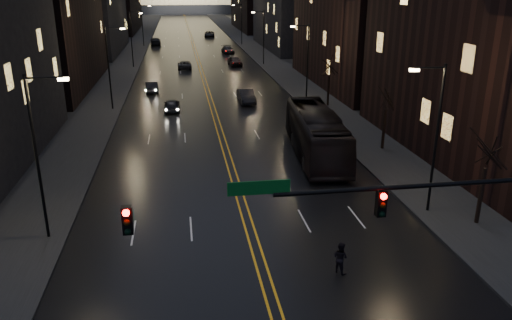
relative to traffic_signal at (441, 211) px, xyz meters
name	(u,v)px	position (x,y,z in m)	size (l,w,h in m)	color
road	(190,34)	(-5.91, 130.00, -5.09)	(20.00, 320.00, 0.02)	black
sidewalk_left	(139,34)	(-19.91, 130.00, -5.02)	(8.00, 320.00, 0.16)	black
sidewalk_right	(239,33)	(8.09, 130.00, -5.02)	(8.00, 320.00, 0.16)	black
center_line	(190,33)	(-5.91, 130.00, -5.08)	(0.62, 320.00, 0.01)	orange
building_left_far	(87,1)	(-26.91, 92.00, 4.90)	(12.00, 34.00, 20.00)	black
building_right_near	(508,0)	(15.09, 20.00, 6.90)	(12.00, 26.00, 24.00)	black
traffic_signal	(441,211)	(0.00, 0.00, 0.00)	(17.29, 0.45, 7.00)	black
streetlamp_right_near	(434,132)	(4.91, 10.00, -0.02)	(2.13, 0.25, 9.00)	black
streetlamp_left_near	(39,150)	(-16.72, 10.00, -0.02)	(2.13, 0.25, 9.00)	black
streetlamp_right_mid	(306,59)	(4.91, 40.00, -0.02)	(2.13, 0.25, 9.00)	black
streetlamp_left_mid	(110,64)	(-16.72, 40.00, -0.02)	(2.13, 0.25, 9.00)	black
streetlamp_right_far	(263,34)	(4.91, 70.00, -0.02)	(2.13, 0.25, 9.00)	black
streetlamp_left_far	(132,36)	(-16.72, 70.00, -0.02)	(2.13, 0.25, 9.00)	black
streetlamp_right_dist	(241,22)	(4.91, 100.00, -0.02)	(2.13, 0.25, 9.00)	black
streetlamp_left_dist	(143,23)	(-16.72, 100.00, -0.02)	(2.13, 0.25, 9.00)	black
tree_right_near	(488,150)	(7.09, 8.00, -0.58)	(2.40, 2.40, 6.65)	black
tree_right_mid	(387,97)	(7.09, 22.00, -0.58)	(2.40, 2.40, 6.65)	black
tree_right_far	(329,66)	(7.09, 38.00, -0.58)	(2.40, 2.40, 6.65)	black
bus	(316,133)	(1.14, 21.40, -3.23)	(3.15, 13.45, 3.75)	black
oncoming_car_a	(172,105)	(-10.39, 38.29, -4.39)	(1.68, 4.18, 1.43)	black
oncoming_car_b	(152,87)	(-13.03, 48.96, -4.39)	(1.51, 4.32, 1.42)	black
oncoming_car_c	(185,65)	(-8.50, 67.35, -4.45)	(2.18, 4.72, 1.31)	black
oncoming_car_d	(156,41)	(-14.41, 102.67, -4.28)	(2.31, 5.68, 1.65)	black
receding_car_a	(246,96)	(-1.82, 41.22, -4.31)	(1.67, 4.79, 1.58)	black
receding_car_b	(235,61)	(0.05, 69.36, -4.29)	(1.93, 4.80, 1.64)	black
receding_car_c	(228,50)	(0.40, 85.20, -4.35)	(2.10, 5.17, 1.50)	black
receding_car_d	(209,34)	(-1.04, 119.42, -4.33)	(2.57, 5.57, 1.55)	black
pedestrian_b	(340,258)	(-2.26, 4.36, -4.30)	(0.78, 0.43, 1.60)	black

